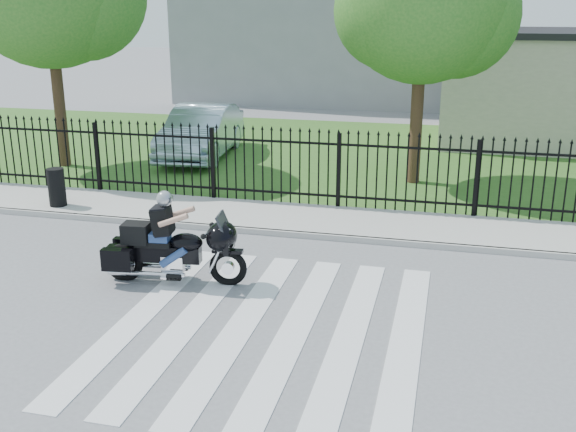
# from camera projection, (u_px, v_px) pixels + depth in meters

# --- Properties ---
(ground) EXTENTS (120.00, 120.00, 0.00)m
(ground) POSITION_uv_depth(u_px,v_px,m) (268.00, 328.00, 9.88)
(ground) COLOR slate
(ground) RESTS_ON ground
(crosswalk) EXTENTS (5.00, 5.50, 0.01)m
(crosswalk) POSITION_uv_depth(u_px,v_px,m) (268.00, 327.00, 9.88)
(crosswalk) COLOR silver
(crosswalk) RESTS_ON ground
(sidewalk) EXTENTS (40.00, 2.00, 0.12)m
(sidewalk) POSITION_uv_depth(u_px,v_px,m) (330.00, 221.00, 14.49)
(sidewalk) COLOR #ADAAA3
(sidewalk) RESTS_ON ground
(curb) EXTENTS (40.00, 0.12, 0.12)m
(curb) POSITION_uv_depth(u_px,v_px,m) (321.00, 236.00, 13.57)
(curb) COLOR #ADAAA3
(curb) RESTS_ON ground
(grass_strip) EXTENTS (40.00, 12.00, 0.02)m
(grass_strip) POSITION_uv_depth(u_px,v_px,m) (371.00, 155.00, 20.99)
(grass_strip) COLOR #325C1F
(grass_strip) RESTS_ON ground
(iron_fence) EXTENTS (26.00, 0.04, 1.80)m
(iron_fence) POSITION_uv_depth(u_px,v_px,m) (339.00, 173.00, 15.16)
(iron_fence) COLOR black
(iron_fence) RESTS_ON ground
(motorcycle_rider) EXTENTS (2.49, 0.95, 1.65)m
(motorcycle_rider) POSITION_uv_depth(u_px,v_px,m) (170.00, 245.00, 11.31)
(motorcycle_rider) COLOR black
(motorcycle_rider) RESTS_ON ground
(parked_car) EXTENTS (2.08, 4.87, 1.56)m
(parked_car) POSITION_uv_depth(u_px,v_px,m) (201.00, 132.00, 20.56)
(parked_car) COLOR #A2BDCB
(parked_car) RESTS_ON grass_strip
(litter_bin) EXTENTS (0.45, 0.45, 0.87)m
(litter_bin) POSITION_uv_depth(u_px,v_px,m) (57.00, 187.00, 15.31)
(litter_bin) COLOR black
(litter_bin) RESTS_ON sidewalk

